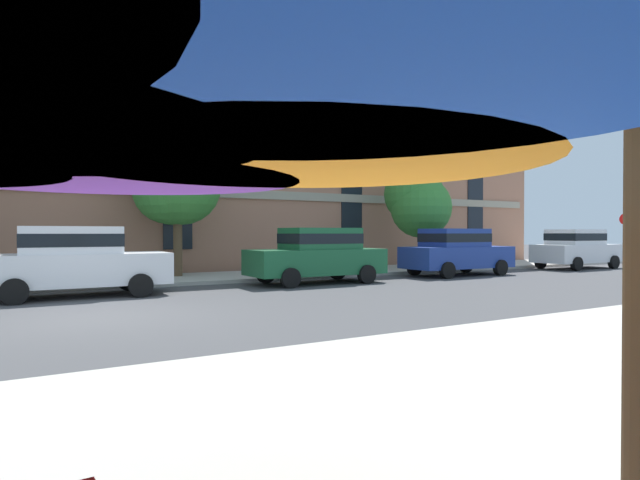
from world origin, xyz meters
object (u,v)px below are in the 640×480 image
at_px(sedan_green, 317,254).
at_px(sedan_blue, 456,251).
at_px(stop_sign, 625,229).
at_px(street_tree_middle, 175,185).
at_px(street_tree_right, 417,201).
at_px(sedan_white, 75,259).
at_px(sedan_white_midblock, 576,248).

height_order(sedan_green, sedan_blue, same).
bearing_deg(stop_sign, street_tree_middle, 179.98).
distance_m(sedan_green, street_tree_right, 7.59).
bearing_deg(sedan_blue, sedan_green, 180.00).
bearing_deg(sedan_white, sedan_green, 0.00).
xyz_separation_m(street_tree_middle, street_tree_right, (10.28, -0.78, -0.29)).
relative_size(sedan_white, stop_sign, 1.56).
relative_size(sedan_white_midblock, street_tree_right, 0.95).
bearing_deg(street_tree_right, sedan_white_midblock, -23.13).
height_order(sedan_white, sedan_blue, same).
xyz_separation_m(sedan_white_midblock, street_tree_middle, (-17.14, 3.71, 2.35)).
xyz_separation_m(sedan_green, street_tree_right, (6.70, 2.93, 2.06)).
bearing_deg(street_tree_right, sedan_white, -167.97).
bearing_deg(street_tree_middle, sedan_white_midblock, -12.22).
bearing_deg(sedan_white, stop_sign, 6.79).
height_order(street_tree_middle, street_tree_right, street_tree_middle).
relative_size(stop_sign, street_tree_middle, 0.58).
height_order(sedan_blue, sedan_white_midblock, same).
bearing_deg(sedan_green, sedan_white_midblock, 0.00).
height_order(stop_sign, street_tree_right, street_tree_right).
bearing_deg(stop_sign, sedan_white_midblock, -160.56).
xyz_separation_m(sedan_white, street_tree_middle, (3.46, 3.71, 2.35)).
height_order(sedan_white, sedan_green, same).
xyz_separation_m(sedan_white_midblock, stop_sign, (10.49, 3.70, 0.93)).
bearing_deg(sedan_blue, street_tree_right, 78.46).
bearing_deg(sedan_blue, sedan_white_midblock, 0.00).
relative_size(sedan_green, sedan_blue, 1.00).
bearing_deg(sedan_white, sedan_white_midblock, 0.00).
xyz_separation_m(sedan_blue, sedan_white_midblock, (7.45, 0.00, 0.00)).
xyz_separation_m(sedan_green, sedan_blue, (6.10, 0.00, 0.00)).
bearing_deg(sedan_white, street_tree_middle, 47.01).
bearing_deg(sedan_white_midblock, sedan_blue, 180.00).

